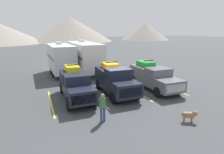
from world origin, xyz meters
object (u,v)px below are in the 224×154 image
camper_trailer_a (61,58)px  pickup_truck_a (76,84)px  pickup_truck_b (115,79)px  pickup_truck_c (153,76)px  camper_trailer_b (85,56)px  dog (191,114)px  person_a (103,106)px

camper_trailer_a → pickup_truck_a: bearing=-90.4°
pickup_truck_b → pickup_truck_c: 3.76m
pickup_truck_c → camper_trailer_b: camper_trailer_b is taller
pickup_truck_c → dog: (-1.68, -6.32, -0.65)m
pickup_truck_a → camper_trailer_b: camper_trailer_b is taller
dog → person_a: bearing=157.3°
pickup_truck_c → camper_trailer_b: bearing=115.9°
pickup_truck_b → pickup_truck_c: pickup_truck_b is taller
pickup_truck_b → pickup_truck_c: bearing=0.4°
camper_trailer_a → person_a: size_ratio=4.32×
pickup_truck_c → pickup_truck_a: bearing=179.8°
pickup_truck_a → pickup_truck_b: (3.30, -0.06, 0.02)m
pickup_truck_a → dog: (5.38, -6.35, -0.71)m
pickup_truck_a → pickup_truck_c: (7.06, -0.03, -0.06)m
pickup_truck_b → person_a: pickup_truck_b is taller
pickup_truck_b → person_a: size_ratio=3.13×
camper_trailer_a → pickup_truck_c: bearing=-50.7°
person_a → dog: person_a is taller
camper_trailer_b → person_a: size_ratio=5.16×
pickup_truck_a → camper_trailer_b: (2.90, 8.51, 0.92)m
pickup_truck_b → person_a: (-2.64, -4.32, -0.21)m
camper_trailer_a → person_a: camper_trailer_a is taller
pickup_truck_a → dog: pickup_truck_a is taller
camper_trailer_a → pickup_truck_b: bearing=-69.3°
pickup_truck_a → dog: 8.35m
camper_trailer_a → camper_trailer_b: camper_trailer_b is taller
pickup_truck_c → dog: pickup_truck_c is taller
pickup_truck_b → camper_trailer_a: (-3.24, 8.57, 0.81)m
pickup_truck_a → pickup_truck_c: 7.06m
pickup_truck_a → pickup_truck_b: size_ratio=0.99×
person_a → dog: bearing=-22.7°
pickup_truck_a → pickup_truck_c: size_ratio=0.92×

